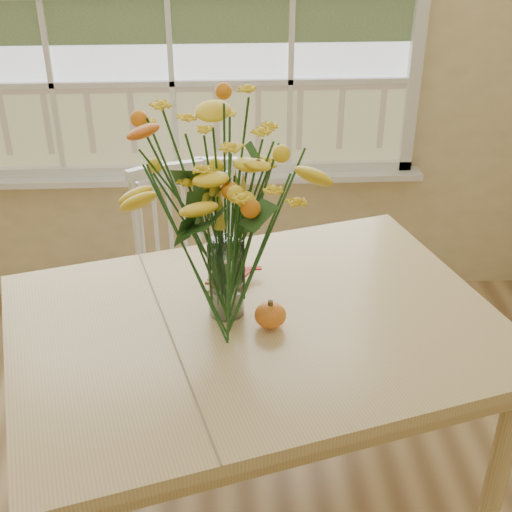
{
  "coord_description": "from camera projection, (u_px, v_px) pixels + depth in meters",
  "views": [
    {
      "loc": [
        0.23,
        -0.94,
        2.02
      ],
      "look_at": [
        0.32,
        0.82,
        1.02
      ],
      "focal_mm": 48.0,
      "sensor_mm": 36.0,
      "label": 1
    }
  ],
  "objects": [
    {
      "name": "pumpkin",
      "position": [
        270.0,
        316.0,
        2.07
      ],
      "size": [
        0.1,
        0.1,
        0.08
      ],
      "primitive_type": "ellipsoid",
      "color": "orange",
      "rests_on": "dining_table"
    },
    {
      "name": "turkey_figurine",
      "position": [
        226.0,
        296.0,
        2.16
      ],
      "size": [
        0.1,
        0.08,
        0.11
      ],
      "rotation": [
        0.0,
        0.0,
        0.24
      ],
      "color": "#CCB78C",
      "rests_on": "dining_table"
    },
    {
      "name": "flower_vase",
      "position": [
        224.0,
        204.0,
        1.97
      ],
      "size": [
        0.53,
        0.53,
        0.63
      ],
      "color": "white",
      "rests_on": "dining_table"
    },
    {
      "name": "windsor_chair",
      "position": [
        192.0,
        270.0,
        2.88
      ],
      "size": [
        0.54,
        0.53,
        0.97
      ],
      "rotation": [
        0.0,
        0.0,
        0.26
      ],
      "color": "white",
      "rests_on": "floor"
    },
    {
      "name": "dark_gourd",
      "position": [
        234.0,
        271.0,
        2.32
      ],
      "size": [
        0.13,
        0.1,
        0.06
      ],
      "color": "#38160F",
      "rests_on": "dining_table"
    },
    {
      "name": "dining_table",
      "position": [
        256.0,
        345.0,
        2.16
      ],
      "size": [
        1.73,
        1.43,
        0.8
      ],
      "rotation": [
        0.0,
        0.0,
        0.28
      ],
      "color": "tan",
      "rests_on": "floor"
    },
    {
      "name": "wall_back",
      "position": [
        170.0,
        37.0,
        3.09
      ],
      "size": [
        4.0,
        0.02,
        2.7
      ],
      "primitive_type": "cube",
      "color": "beige",
      "rests_on": "floor"
    }
  ]
}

